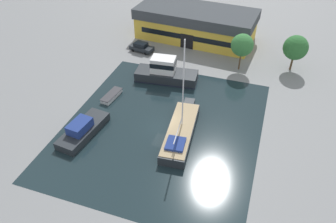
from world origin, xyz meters
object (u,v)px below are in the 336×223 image
(quay_tree_by_water, at_px, (296,48))
(small_dinghy, at_px, (112,96))
(parked_car, at_px, (142,47))
(sailboat_moored, at_px, (181,131))
(warehouse_building, at_px, (196,24))
(cabin_boat, at_px, (83,129))
(quay_tree_near_building, at_px, (242,45))
(motor_cruiser, at_px, (165,72))

(quay_tree_by_water, xyz_separation_m, small_dinghy, (-24.30, -16.60, -3.65))
(parked_car, xyz_separation_m, sailboat_moored, (13.22, -19.24, -0.10))
(small_dinghy, bearing_deg, warehouse_building, 81.07)
(small_dinghy, xyz_separation_m, cabin_boat, (0.18, -8.35, 0.46))
(quay_tree_by_water, relative_size, parked_car, 1.32)
(warehouse_building, height_order, quay_tree_near_building, quay_tree_near_building)
(quay_tree_by_water, height_order, small_dinghy, quay_tree_by_water)
(cabin_boat, bearing_deg, small_dinghy, 97.78)
(warehouse_building, relative_size, quay_tree_near_building, 3.68)
(warehouse_building, relative_size, small_dinghy, 5.49)
(motor_cruiser, height_order, small_dinghy, motor_cruiser)
(sailboat_moored, bearing_deg, quay_tree_near_building, 71.46)
(motor_cruiser, bearing_deg, quay_tree_near_building, -62.05)
(motor_cruiser, bearing_deg, warehouse_building, -7.81)
(quay_tree_by_water, distance_m, small_dinghy, 29.65)
(parked_car, bearing_deg, cabin_boat, 13.41)
(quay_tree_near_building, bearing_deg, parked_car, 177.77)
(sailboat_moored, bearing_deg, quay_tree_by_water, 54.30)
(warehouse_building, bearing_deg, sailboat_moored, -74.40)
(parked_car, xyz_separation_m, small_dinghy, (1.31, -14.67, -0.49))
(parked_car, xyz_separation_m, motor_cruiser, (7.19, -7.69, 0.58))
(quay_tree_near_building, bearing_deg, motor_cruiser, -145.98)
(sailboat_moored, relative_size, cabin_boat, 1.59)
(quay_tree_near_building, xyz_separation_m, quay_tree_by_water, (8.04, 2.61, -0.38))
(warehouse_building, distance_m, quay_tree_by_water, 19.09)
(parked_car, relative_size, cabin_boat, 0.56)
(sailboat_moored, bearing_deg, motor_cruiser, 112.20)
(quay_tree_near_building, distance_m, sailboat_moored, 19.40)
(small_dinghy, bearing_deg, quay_tree_near_building, 47.22)
(quay_tree_by_water, bearing_deg, warehouse_building, 160.17)
(parked_car, bearing_deg, quay_tree_by_water, 104.00)
(warehouse_building, height_order, cabin_boat, warehouse_building)
(cabin_boat, bearing_deg, motor_cruiser, 76.17)
(parked_car, relative_size, sailboat_moored, 0.35)
(warehouse_building, bearing_deg, quay_tree_by_water, -15.57)
(motor_cruiser, distance_m, small_dinghy, 9.19)
(small_dinghy, bearing_deg, cabin_boat, -82.28)
(quay_tree_by_water, xyz_separation_m, parked_car, (-25.61, -1.93, -3.15))
(quay_tree_by_water, distance_m, cabin_boat, 34.85)
(quay_tree_near_building, relative_size, quay_tree_by_water, 1.04)
(warehouse_building, distance_m, motor_cruiser, 16.16)
(quay_tree_near_building, xyz_separation_m, sailboat_moored, (-4.35, -18.56, -3.64))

